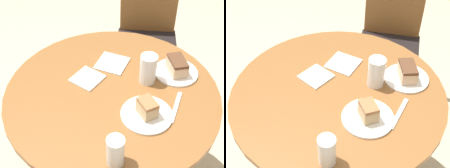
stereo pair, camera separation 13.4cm
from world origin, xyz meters
TOP-DOWN VIEW (x-y plane):
  - table at (0.00, 0.00)m, footprint 0.94×0.94m
  - chair at (0.01, 0.84)m, footprint 0.49×0.55m
  - plate_near at (0.17, -0.10)m, footprint 0.21×0.21m
  - plate_far at (0.25, 0.20)m, footprint 0.20×0.20m
  - cake_slice_near at (0.17, -0.10)m, footprint 0.10×0.10m
  - cake_slice_far at (0.25, 0.20)m, footprint 0.11×0.13m
  - glass_lemonade at (0.14, 0.11)m, footprint 0.08×0.08m
  - glass_water at (0.11, -0.34)m, footprint 0.06×0.06m
  - napkin_stack at (-0.05, 0.18)m, footprint 0.15×0.15m
  - fork at (0.28, -0.02)m, footprint 0.03×0.18m
  - napkin_side at (-0.13, 0.04)m, footprint 0.16×0.16m

SIDE VIEW (x-z plane):
  - chair at x=0.01m, z-range 0.02..0.98m
  - table at x=0.00m, z-range 0.21..0.98m
  - fork at x=0.28m, z-range 0.77..0.78m
  - napkin_stack at x=-0.05m, z-range 0.77..0.78m
  - napkin_side at x=-0.13m, z-range 0.77..0.78m
  - plate_near at x=0.17m, z-range 0.77..0.78m
  - plate_far at x=0.25m, z-range 0.77..0.78m
  - cake_slice_far at x=0.25m, z-range 0.78..0.85m
  - cake_slice_near at x=0.17m, z-range 0.78..0.86m
  - glass_water at x=0.11m, z-range 0.77..0.89m
  - glass_lemonade at x=0.14m, z-range 0.77..0.91m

